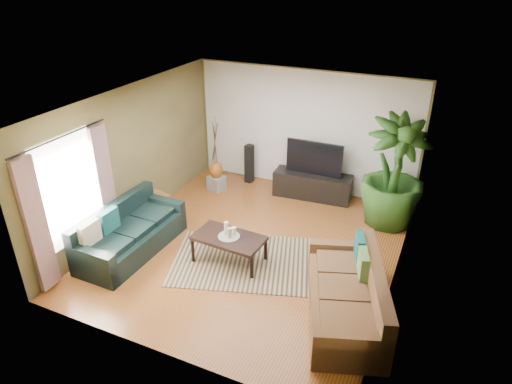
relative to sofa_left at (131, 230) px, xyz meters
The scene contains 28 objects.
floor 2.18m from the sofa_left, 26.64° to the left, with size 5.50×5.50×0.00m, color #985427.
ceiling 3.12m from the sofa_left, 26.64° to the left, with size 5.50×5.50×0.00m, color white.
wall_back 4.27m from the sofa_left, 62.77° to the left, with size 5.00×5.00×0.00m, color olive.
wall_front 2.78m from the sofa_left, 43.24° to the right, with size 5.00×5.00×0.00m, color olive.
wall_left 1.46m from the sofa_left, 121.79° to the left, with size 5.50×5.50×0.00m, color olive.
wall_right 4.60m from the sofa_left, 12.25° to the left, with size 5.50×5.50×0.00m, color olive.
backwall_panel 4.26m from the sofa_left, 62.71° to the left, with size 4.90×4.90×0.00m, color white.
window_pane 1.30m from the sofa_left, 131.68° to the right, with size 1.80×1.80×0.00m, color white.
curtain_near 1.66m from the sofa_left, 110.57° to the right, with size 0.08×0.35×2.20m, color gray.
curtain_far 0.90m from the sofa_left, 168.48° to the left, with size 0.08×0.35×2.20m, color gray.
curtain_rod 2.05m from the sofa_left, 129.10° to the right, with size 0.03×0.03×1.90m, color black.
sofa_left is the anchor object (origin of this frame).
sofa_right 3.88m from the sofa_left, ahead, with size 2.21×0.99×0.85m, color brown.
area_rug 2.05m from the sofa_left, 14.99° to the left, with size 2.39×1.69×0.01m, color tan.
coffee_table 1.79m from the sofa_left, 14.40° to the left, with size 1.20×0.65×0.49m, color black.
candle_tray 1.78m from the sofa_left, 14.40° to the left, with size 0.37×0.37×0.02m, color #979892.
candle_tall 1.74m from the sofa_left, 15.86° to the left, with size 0.08×0.08×0.24m, color beige.
candle_mid 1.82m from the sofa_left, 12.86° to the left, with size 0.08×0.08×0.19m, color beige.
candle_short 1.87m from the sofa_left, 15.66° to the left, with size 0.08×0.08×0.15m, color #F0E9CB.
tv_stand 4.03m from the sofa_left, 55.54° to the left, with size 1.68×0.50×0.56m, color black.
television 4.08m from the sofa_left, 55.71° to the left, with size 1.23×0.07×0.73m, color black.
speaker_left 3.52m from the sofa_left, 78.72° to the left, with size 0.16×0.18×0.91m, color black.
speaker_right 4.43m from the sofa_left, 51.37° to the left, with size 0.18×0.20×0.99m, color black.
potted_plant 4.97m from the sofa_left, 35.92° to the left, with size 1.22×1.22×2.18m, color #234C19.
plant_pot 4.93m from the sofa_left, 35.92° to the left, with size 0.40×0.40×0.31m, color black.
pedestal 2.79m from the sofa_left, 86.12° to the left, with size 0.33×0.33×0.33m, color gray.
vase 2.78m from the sofa_left, 86.12° to the left, with size 0.30×0.30×0.42m, color brown.
side_table 1.28m from the sofa_left, 105.78° to the left, with size 0.44×0.44×0.47m, color #945B30.
Camera 1 is at (2.94, -6.28, 4.70)m, focal length 32.00 mm.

